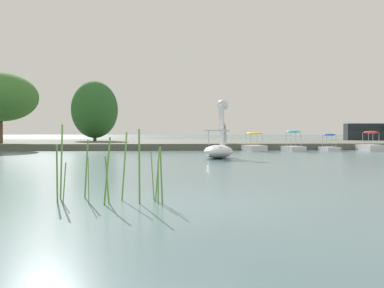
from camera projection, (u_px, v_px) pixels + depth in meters
name	position (u px, v px, depth m)	size (l,w,h in m)	color
ground_plane	(180.00, 204.00, 8.55)	(634.08, 634.08, 0.00)	slate
shore_bank_far	(161.00, 143.00, 47.42)	(157.05, 26.43, 0.52)	#5B6051
swan_boat	(219.00, 146.00, 24.13)	(2.41, 3.21, 3.29)	white
pedal_boat_yellow	(254.00, 145.00, 33.51)	(1.61, 2.38, 1.45)	white
pedal_boat_cyan	(293.00, 145.00, 33.58)	(1.45, 2.21, 1.58)	white
pedal_boat_blue	(329.00, 146.00, 34.10)	(1.21, 1.86, 1.34)	white
pedal_boat_red	(371.00, 145.00, 34.13)	(1.38, 2.38, 1.53)	white
tree_willow_overhanging	(95.00, 110.00, 46.65)	(6.34, 6.53, 6.38)	brown
tree_broadleaf_left	(1.00, 97.00, 36.12)	(7.08, 6.81, 5.85)	brown
person_on_path	(224.00, 132.00, 37.41)	(0.23, 0.23, 1.71)	black
parked_van	(365.00, 131.00, 51.56)	(4.74, 2.22, 1.96)	#1E232D
reed_clump_foreground	(111.00, 171.00, 8.79)	(2.18, 1.03, 1.57)	#669942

